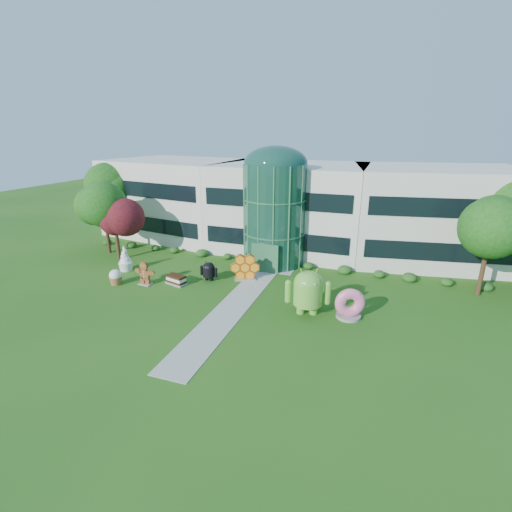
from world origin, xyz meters
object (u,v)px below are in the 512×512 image
(android_green, at_px, (308,289))
(gingerbread, at_px, (145,273))
(donut, at_px, (349,303))
(android_black, at_px, (209,270))

(android_green, distance_m, gingerbread, 14.46)
(donut, bearing_deg, android_black, 145.75)
(android_black, distance_m, gingerbread, 5.51)
(android_green, xyz_separation_m, donut, (2.93, 0.39, -0.79))
(android_black, bearing_deg, gingerbread, -150.02)
(donut, bearing_deg, gingerbread, 158.02)
(android_black, bearing_deg, android_green, -17.97)
(gingerbread, bearing_deg, android_green, 1.80)
(android_green, height_order, android_black, android_green)
(android_green, height_order, donut, android_green)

